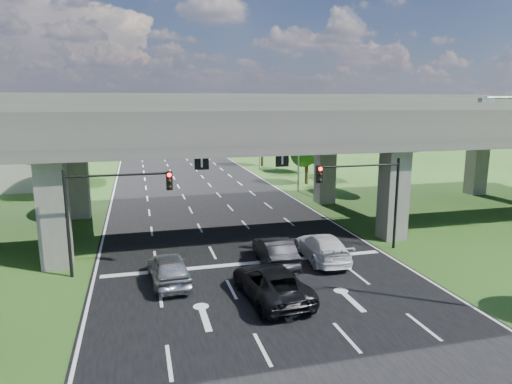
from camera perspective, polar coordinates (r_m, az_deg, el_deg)
name	(u,v)px	position (r m, az deg, el deg)	size (l,w,h in m)	color
ground	(265,286)	(24.49, 1.12, -11.70)	(160.00, 160.00, 0.00)	#274917
road	(228,234)	(33.67, -3.53, -5.21)	(18.00, 120.00, 0.03)	black
overpass	(221,124)	(34.29, -4.35, 8.51)	(80.00, 15.00, 10.00)	#393634
signal_right	(367,188)	(29.69, 13.71, 0.53)	(5.76, 0.54, 6.00)	black
signal_left	(108,201)	(26.24, -17.98, -1.10)	(5.76, 0.54, 6.00)	black
streetlight_far	(295,137)	(48.64, 4.94, 6.86)	(3.38, 0.25, 10.00)	gray
streetlight_beyond	(257,128)	(63.91, 0.09, 7.95)	(3.38, 0.25, 10.00)	gray
tree_left_near	(54,151)	(48.56, -23.92, 4.71)	(4.50, 4.50, 7.80)	black
tree_left_mid	(38,150)	(56.98, -25.61, 4.75)	(3.91, 3.90, 6.76)	black
tree_left_far	(83,136)	(64.20, -20.85, 6.60)	(4.80, 4.80, 8.32)	black
tree_right_near	(308,146)	(53.52, 6.46, 5.78)	(4.20, 4.20, 7.28)	black
tree_right_mid	(307,142)	(62.05, 6.39, 6.23)	(3.91, 3.90, 6.76)	black
tree_right_far	(263,134)	(68.33, 0.82, 7.30)	(4.50, 4.50, 7.80)	black
car_silver	(169,268)	(24.97, -10.83, -9.34)	(1.95, 4.84, 1.65)	#9FA1A6
car_dark	(275,251)	(27.27, 2.35, -7.39)	(1.70, 4.88, 1.61)	black
car_white	(322,247)	(28.27, 8.26, -6.84)	(2.23, 5.49, 1.59)	silver
car_trailing	(271,283)	(22.72, 1.94, -11.31)	(2.67, 5.79, 1.61)	black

